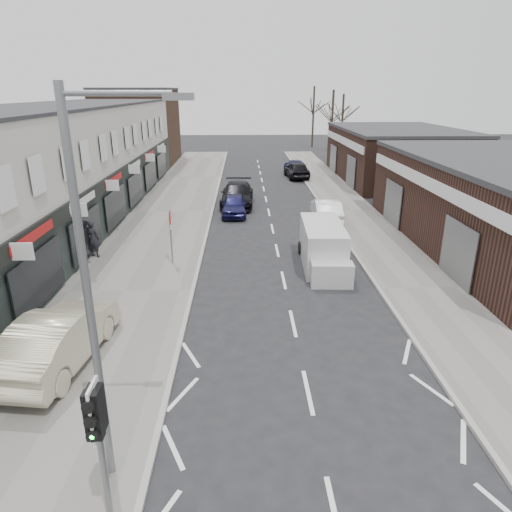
{
  "coord_description": "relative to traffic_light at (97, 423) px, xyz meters",
  "views": [
    {
      "loc": [
        -1.76,
        -8.66,
        7.97
      ],
      "look_at": [
        -1.34,
        6.05,
        2.6
      ],
      "focal_mm": 32.0,
      "sensor_mm": 36.0,
      "label": 1
    }
  ],
  "objects": [
    {
      "name": "pavement_right",
      "position": [
        10.15,
        24.02,
        -2.35
      ],
      "size": [
        3.5,
        64.0,
        0.12
      ],
      "primitive_type": "cube",
      "color": "slate",
      "rests_on": "ground"
    },
    {
      "name": "right_unit_far",
      "position": [
        16.9,
        36.02,
        -0.16
      ],
      "size": [
        10.0,
        16.0,
        4.5
      ],
      "primitive_type": "cube",
      "color": "#361E18",
      "rests_on": "ground"
    },
    {
      "name": "parked_car_right_b",
      "position": [
        7.79,
        36.93,
        -1.62
      ],
      "size": [
        2.29,
        4.82,
        1.59
      ],
      "primitive_type": "imported",
      "rotation": [
        0.0,
        0.0,
        3.23
      ],
      "color": "black",
      "rests_on": "ground"
    },
    {
      "name": "parked_car_left_a",
      "position": [
        2.03,
        23.37,
        -1.73
      ],
      "size": [
        1.66,
        4.02,
        1.36
      ],
      "primitive_type": "imported",
      "rotation": [
        0.0,
        0.0,
        -0.01
      ],
      "color": "#171646",
      "rests_on": "ground"
    },
    {
      "name": "tree_far_c",
      "position": [
        12.9,
        62.02,
        -2.41
      ],
      "size": [
        3.6,
        3.6,
        8.5
      ],
      "primitive_type": null,
      "color": "#382D26",
      "rests_on": "ground"
    },
    {
      "name": "pavement_left",
      "position": [
        -2.35,
        24.02,
        -2.35
      ],
      "size": [
        5.5,
        64.0,
        0.12
      ],
      "primitive_type": "cube",
      "color": "slate",
      "rests_on": "ground"
    },
    {
      "name": "tree_far_a",
      "position": [
        13.4,
        50.02,
        -2.41
      ],
      "size": [
        3.6,
        3.6,
        8.0
      ],
      "primitive_type": null,
      "color": "#382D26",
      "rests_on": "ground"
    },
    {
      "name": "street_lamp",
      "position": [
        -0.13,
        1.22,
        2.2
      ],
      "size": [
        2.23,
        0.22,
        8.0
      ],
      "color": "slate",
      "rests_on": "pavement_left"
    },
    {
      "name": "ground",
      "position": [
        4.4,
        2.02,
        -2.41
      ],
      "size": [
        160.0,
        160.0,
        0.0
      ],
      "primitive_type": "plane",
      "color": "black",
      "rests_on": "ground"
    },
    {
      "name": "traffic_light",
      "position": [
        0.0,
        0.0,
        0.0
      ],
      "size": [
        0.28,
        0.6,
        3.1
      ],
      "color": "slate",
      "rests_on": "pavement_left"
    },
    {
      "name": "brick_block_far",
      "position": [
        -9.1,
        47.02,
        1.59
      ],
      "size": [
        8.0,
        10.0,
        8.0
      ],
      "primitive_type": "cube",
      "color": "#422C1C",
      "rests_on": "ground"
    },
    {
      "name": "tree_far_b",
      "position": [
        15.9,
        56.02,
        -2.41
      ],
      "size": [
        3.6,
        3.6,
        7.5
      ],
      "primitive_type": null,
      "color": "#382D26",
      "rests_on": "ground"
    },
    {
      "name": "parked_car_left_b",
      "position": [
        2.2,
        26.12,
        -1.6
      ],
      "size": [
        2.48,
        5.68,
        1.63
      ],
      "primitive_type": "imported",
      "rotation": [
        0.0,
        0.0,
        -0.04
      ],
      "color": "black",
      "rests_on": "ground"
    },
    {
      "name": "parked_car_right_c",
      "position": [
        7.9,
        39.48,
        -1.72
      ],
      "size": [
        1.99,
        4.79,
        1.39
      ],
      "primitive_type": "imported",
      "rotation": [
        0.0,
        0.0,
        3.15
      ],
      "color": "#12143A",
      "rests_on": "ground"
    },
    {
      "name": "sedan_on_pavement",
      "position": [
        -2.95,
        5.55,
        -1.45
      ],
      "size": [
        2.43,
        5.34,
        1.7
      ],
      "primitive_type": "imported",
      "rotation": [
        0.0,
        0.0,
        3.02
      ],
      "color": "#C0BC9A",
      "rests_on": "pavement_left"
    },
    {
      "name": "parked_car_right_a",
      "position": [
        7.9,
        21.34,
        -1.66
      ],
      "size": [
        1.84,
        4.67,
        1.51
      ],
      "primitive_type": "imported",
      "rotation": [
        0.0,
        0.0,
        3.09
      ],
      "color": "white",
      "rests_on": "ground"
    },
    {
      "name": "warning_sign",
      "position": [
        -0.76,
        14.02,
        -0.21
      ],
      "size": [
        0.12,
        0.8,
        2.7
      ],
      "color": "slate",
      "rests_on": "pavement_left"
    },
    {
      "name": "shop_terrace_left",
      "position": [
        -9.1,
        21.52,
        1.14
      ],
      "size": [
        8.0,
        41.0,
        7.1
      ],
      "primitive_type": "cube",
      "color": "beige",
      "rests_on": "ground"
    },
    {
      "name": "pedestrian",
      "position": [
        -4.8,
        15.03,
        -1.35
      ],
      "size": [
        0.81,
        0.69,
        1.88
      ],
      "primitive_type": "imported",
      "rotation": [
        0.0,
        0.0,
        2.74
      ],
      "color": "black",
      "rests_on": "pavement_left"
    },
    {
      "name": "white_van",
      "position": [
        6.4,
        13.7,
        -1.46
      ],
      "size": [
        2.02,
        5.28,
        2.03
      ],
      "rotation": [
        0.0,
        0.0,
        -0.04
      ],
      "color": "silver",
      "rests_on": "ground"
    }
  ]
}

